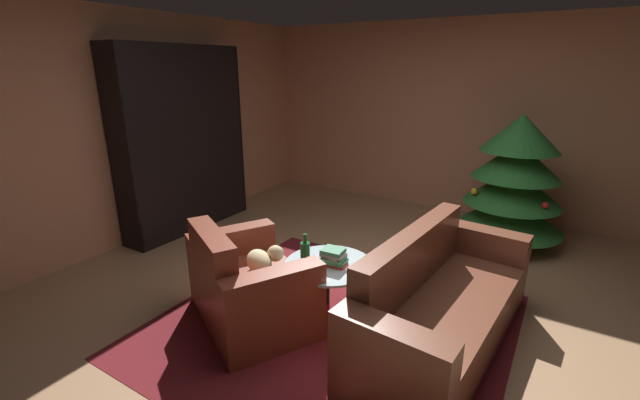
{
  "coord_description": "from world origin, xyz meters",
  "views": [
    {
      "loc": [
        1.27,
        -2.77,
        1.94
      ],
      "look_at": [
        -0.39,
        -0.04,
        0.9
      ],
      "focal_mm": 23.18,
      "sensor_mm": 36.0,
      "label": 1
    }
  ],
  "objects_px": {
    "bookshelf_unit": "(191,140)",
    "coffee_table": "(329,269)",
    "decorated_tree": "(514,181)",
    "book_stack_on_table": "(333,257)",
    "couch_red": "(440,307)",
    "bottle_on_table": "(305,254)",
    "armchair_red": "(248,287)"
  },
  "relations": [
    {
      "from": "bookshelf_unit",
      "to": "coffee_table",
      "type": "height_order",
      "value": "bookshelf_unit"
    },
    {
      "from": "armchair_red",
      "to": "book_stack_on_table",
      "type": "bearing_deg",
      "value": 33.27
    },
    {
      "from": "armchair_red",
      "to": "coffee_table",
      "type": "distance_m",
      "value": 0.65
    },
    {
      "from": "bottle_on_table",
      "to": "decorated_tree",
      "type": "distance_m",
      "value": 2.74
    },
    {
      "from": "book_stack_on_table",
      "to": "couch_red",
      "type": "bearing_deg",
      "value": 10.48
    },
    {
      "from": "bookshelf_unit",
      "to": "book_stack_on_table",
      "type": "distance_m",
      "value": 2.73
    },
    {
      "from": "bottle_on_table",
      "to": "book_stack_on_table",
      "type": "bearing_deg",
      "value": 41.88
    },
    {
      "from": "couch_red",
      "to": "book_stack_on_table",
      "type": "distance_m",
      "value": 0.85
    },
    {
      "from": "couch_red",
      "to": "decorated_tree",
      "type": "distance_m",
      "value": 2.25
    },
    {
      "from": "armchair_red",
      "to": "decorated_tree",
      "type": "height_order",
      "value": "decorated_tree"
    },
    {
      "from": "bookshelf_unit",
      "to": "coffee_table",
      "type": "relative_size",
      "value": 3.12
    },
    {
      "from": "couch_red",
      "to": "decorated_tree",
      "type": "relative_size",
      "value": 1.34
    },
    {
      "from": "coffee_table",
      "to": "decorated_tree",
      "type": "xyz_separation_m",
      "value": [
        0.99,
        2.35,
        0.31
      ]
    },
    {
      "from": "couch_red",
      "to": "book_stack_on_table",
      "type": "bearing_deg",
      "value": -169.52
    },
    {
      "from": "armchair_red",
      "to": "decorated_tree",
      "type": "xyz_separation_m",
      "value": [
        1.51,
        2.71,
        0.44
      ]
    },
    {
      "from": "armchair_red",
      "to": "decorated_tree",
      "type": "relative_size",
      "value": 0.88
    },
    {
      "from": "armchair_red",
      "to": "couch_red",
      "type": "height_order",
      "value": "couch_red"
    },
    {
      "from": "armchair_red",
      "to": "book_stack_on_table",
      "type": "height_order",
      "value": "armchair_red"
    },
    {
      "from": "bookshelf_unit",
      "to": "armchair_red",
      "type": "distance_m",
      "value": 2.47
    },
    {
      "from": "bottle_on_table",
      "to": "decorated_tree",
      "type": "bearing_deg",
      "value": 65.93
    },
    {
      "from": "armchair_red",
      "to": "couch_red",
      "type": "relative_size",
      "value": 0.65
    },
    {
      "from": "decorated_tree",
      "to": "couch_red",
      "type": "bearing_deg",
      "value": -93.96
    },
    {
      "from": "armchair_red",
      "to": "book_stack_on_table",
      "type": "xyz_separation_m",
      "value": [
        0.56,
        0.37,
        0.25
      ]
    },
    {
      "from": "coffee_table",
      "to": "bottle_on_table",
      "type": "xyz_separation_m",
      "value": [
        -0.12,
        -0.15,
        0.15
      ]
    },
    {
      "from": "decorated_tree",
      "to": "book_stack_on_table",
      "type": "bearing_deg",
      "value": -112.05
    },
    {
      "from": "coffee_table",
      "to": "book_stack_on_table",
      "type": "distance_m",
      "value": 0.12
    },
    {
      "from": "armchair_red",
      "to": "book_stack_on_table",
      "type": "distance_m",
      "value": 0.71
    },
    {
      "from": "bookshelf_unit",
      "to": "couch_red",
      "type": "relative_size",
      "value": 1.11
    },
    {
      "from": "armchair_red",
      "to": "bottle_on_table",
      "type": "height_order",
      "value": "armchair_red"
    },
    {
      "from": "couch_red",
      "to": "bottle_on_table",
      "type": "relative_size",
      "value": 7.18
    },
    {
      "from": "armchair_red",
      "to": "coffee_table",
      "type": "height_order",
      "value": "armchair_red"
    },
    {
      "from": "armchair_red",
      "to": "coffee_table",
      "type": "bearing_deg",
      "value": 35.22
    }
  ]
}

